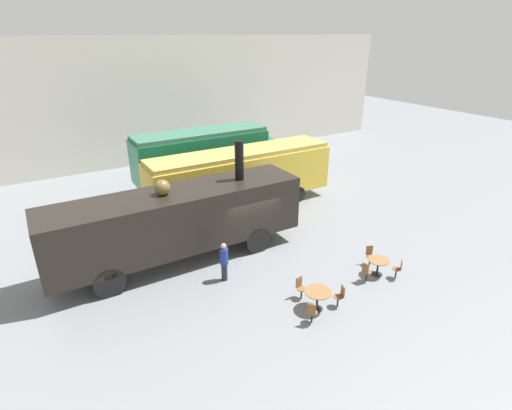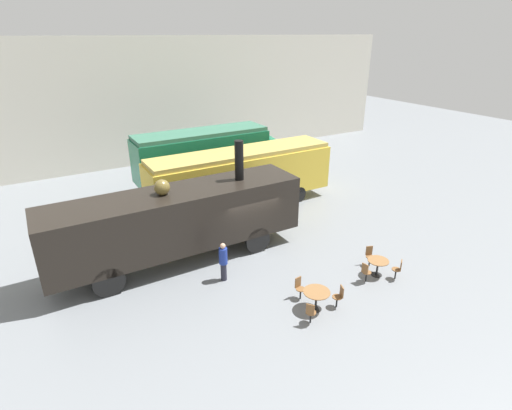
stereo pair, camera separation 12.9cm
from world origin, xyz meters
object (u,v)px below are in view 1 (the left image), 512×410
at_px(cafe_table_near, 318,295).
at_px(cafe_chair_0, 300,286).
at_px(passenger_coach_vintage, 241,174).
at_px(visitor_person, 224,260).
at_px(cafe_table_mid, 378,263).
at_px(steam_locomotive, 178,219).
at_px(streamlined_locomotive, 212,153).

relative_size(cafe_table_near, cafe_chair_0, 1.11).
bearing_deg(cafe_chair_0, passenger_coach_vintage, 156.66).
bearing_deg(cafe_table_near, visitor_person, 121.16).
height_order(cafe_table_mid, cafe_chair_0, cafe_chair_0).
height_order(cafe_chair_0, visitor_person, visitor_person).
relative_size(passenger_coach_vintage, steam_locomotive, 0.98).
height_order(streamlined_locomotive, steam_locomotive, steam_locomotive).
bearing_deg(steam_locomotive, cafe_chair_0, -59.82).
bearing_deg(cafe_table_mid, cafe_table_near, -172.28).
bearing_deg(steam_locomotive, visitor_person, -68.49).
bearing_deg(cafe_chair_0, streamlined_locomotive, 160.94).
bearing_deg(visitor_person, cafe_chair_0, -52.86).
relative_size(steam_locomotive, cafe_chair_0, 12.39).
bearing_deg(cafe_chair_0, visitor_person, -151.49).
height_order(passenger_coach_vintage, cafe_table_mid, passenger_coach_vintage).
relative_size(steam_locomotive, cafe_table_near, 11.14).
xyz_separation_m(cafe_table_near, visitor_person, (-2.03, 3.36, 0.28)).
bearing_deg(passenger_coach_vintage, cafe_table_mid, -81.25).
height_order(passenger_coach_vintage, visitor_person, passenger_coach_vintage).
bearing_deg(visitor_person, cafe_table_mid, -27.32).
distance_m(streamlined_locomotive, passenger_coach_vintage, 3.79).
xyz_separation_m(streamlined_locomotive, steam_locomotive, (-5.12, -7.59, -0.24)).
xyz_separation_m(steam_locomotive, cafe_table_near, (2.96, -5.71, -1.37)).
distance_m(cafe_table_near, cafe_table_mid, 3.57).
height_order(streamlined_locomotive, passenger_coach_vintage, streamlined_locomotive).
distance_m(steam_locomotive, cafe_chair_0, 5.82).
bearing_deg(cafe_table_mid, cafe_chair_0, 174.29).
bearing_deg(streamlined_locomotive, cafe_chair_0, -100.43).
bearing_deg(steam_locomotive, cafe_table_mid, -38.83).
bearing_deg(cafe_table_near, cafe_table_mid, 7.72).
relative_size(passenger_coach_vintage, cafe_table_near, 10.89).
xyz_separation_m(cafe_table_mid, cafe_chair_0, (-3.67, 0.37, -0.04)).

